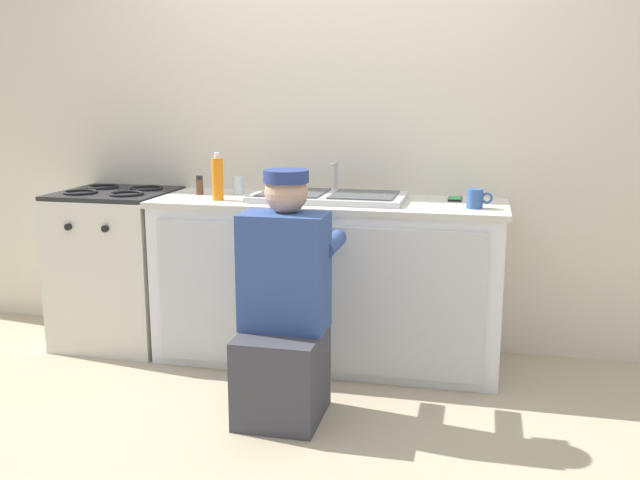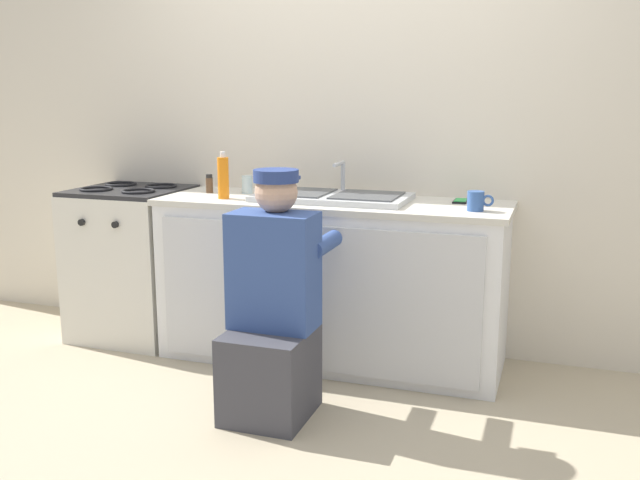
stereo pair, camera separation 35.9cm
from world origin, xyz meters
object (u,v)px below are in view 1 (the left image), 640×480
(sink_double_basin, at_px, (329,196))
(stove_range, at_px, (119,267))
(spice_bottle_pepper, at_px, (200,185))
(soap_bottle_orange, at_px, (218,179))
(water_glass, at_px, (239,185))
(plumber_person, at_px, (284,316))
(cell_phone, at_px, (455,199))
(coffee_mug, at_px, (475,199))

(sink_double_basin, bearing_deg, stove_range, -179.90)
(stove_range, relative_size, spice_bottle_pepper, 8.57)
(sink_double_basin, relative_size, stove_range, 0.89)
(soap_bottle_orange, bearing_deg, spice_bottle_pepper, 135.33)
(stove_range, xyz_separation_m, water_glass, (0.71, 0.09, 0.48))
(soap_bottle_orange, bearing_deg, plumber_person, -48.62)
(sink_double_basin, distance_m, plumber_person, 0.85)
(stove_range, xyz_separation_m, soap_bottle_orange, (0.68, -0.13, 0.55))
(sink_double_basin, height_order, cell_phone, sink_double_basin)
(stove_range, distance_m, soap_bottle_orange, 0.88)
(stove_range, distance_m, spice_bottle_pepper, 0.70)
(plumber_person, bearing_deg, spice_bottle_pepper, 132.31)
(water_glass, height_order, spice_bottle_pepper, spice_bottle_pepper)
(sink_double_basin, distance_m, spice_bottle_pepper, 0.74)
(plumber_person, bearing_deg, sink_double_basin, 86.61)
(plumber_person, distance_m, coffee_mug, 1.11)
(plumber_person, height_order, cell_phone, plumber_person)
(soap_bottle_orange, bearing_deg, water_glass, 81.25)
(sink_double_basin, xyz_separation_m, water_glass, (-0.53, 0.09, 0.03))
(soap_bottle_orange, bearing_deg, stove_range, 168.80)
(sink_double_basin, xyz_separation_m, plumber_person, (-0.04, -0.73, -0.44))
(soap_bottle_orange, relative_size, spice_bottle_pepper, 2.38)
(water_glass, relative_size, spice_bottle_pepper, 0.95)
(coffee_mug, xyz_separation_m, water_glass, (-1.29, 0.20, 0.00))
(stove_range, relative_size, soap_bottle_orange, 3.60)
(sink_double_basin, bearing_deg, coffee_mug, -8.45)
(stove_range, height_order, cell_phone, stove_range)
(cell_phone, bearing_deg, water_glass, -177.20)
(sink_double_basin, distance_m, coffee_mug, 0.77)
(stove_range, bearing_deg, plumber_person, -31.26)
(sink_double_basin, xyz_separation_m, soap_bottle_orange, (-0.57, -0.14, 0.09))
(coffee_mug, xyz_separation_m, soap_bottle_orange, (-1.32, -0.02, 0.07))
(soap_bottle_orange, distance_m, spice_bottle_pepper, 0.25)
(sink_double_basin, distance_m, soap_bottle_orange, 0.59)
(sink_double_basin, height_order, stove_range, sink_double_basin)
(sink_double_basin, distance_m, cell_phone, 0.67)
(sink_double_basin, height_order, spice_bottle_pepper, sink_double_basin)
(water_glass, distance_m, spice_bottle_pepper, 0.22)
(sink_double_basin, height_order, coffee_mug, sink_double_basin)
(soap_bottle_orange, relative_size, water_glass, 2.50)
(stove_range, distance_m, cell_phone, 1.95)
(sink_double_basin, height_order, water_glass, sink_double_basin)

